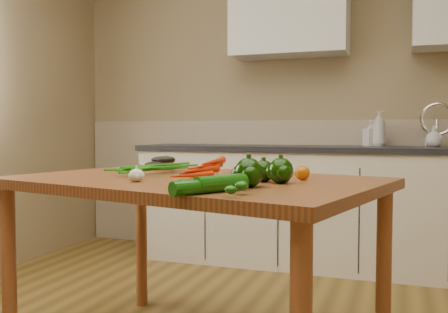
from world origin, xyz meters
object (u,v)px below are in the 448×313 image
tomato_b (280,170)px  pepper_a (264,171)px  pepper_c (249,173)px  carrot_bunch (189,167)px  leafy_greens (167,159)px  zucchini_b (205,186)px  garlic_bulb (137,175)px  tomato_a (265,171)px  soap_bottle_a (379,128)px  table (194,199)px  tomato_c (302,173)px  zucchini_a (221,183)px  soap_bottle_b (371,133)px  soap_bottle_c (434,136)px  pepper_b (281,171)px

tomato_b → pepper_a: bearing=-97.0°
pepper_c → tomato_b: pepper_c is taller
carrot_bunch → leafy_greens: (-0.26, 0.32, 0.02)m
pepper_c → zucchini_b: size_ratio=0.41×
garlic_bulb → pepper_c: bearing=-3.2°
leafy_greens → tomato_a: size_ratio=3.45×
pepper_c → zucchini_b: bearing=-109.3°
soap_bottle_a → pepper_a: bearing=-148.4°
pepper_c → zucchini_b: (-0.08, -0.22, -0.03)m
table → pepper_a: (0.33, -0.06, 0.13)m
tomato_c → tomato_b: bearing=152.0°
zucchini_a → zucchini_b: (-0.03, -0.06, -0.00)m
soap_bottle_a → tomato_c: bearing=-145.2°
soap_bottle_a → garlic_bulb: size_ratio=4.31×
soap_bottle_a → zucchini_a: size_ratio=1.32×
tomato_a → pepper_c: bearing=-84.2°
soap_bottle_b → pepper_a: bearing=-137.0°
soap_bottle_a → carrot_bunch: (-0.74, -1.84, -0.18)m
leafy_greens → tomato_c: 0.84m
soap_bottle_a → table: bearing=-157.8°
tomato_a → zucchini_a: tomato_a is taller
pepper_a → pepper_c: pepper_c is taller
soap_bottle_c → pepper_a: bearing=-148.7°
carrot_bunch → zucchini_a: bearing=-42.4°
tomato_c → tomato_a: bearing=160.9°
soap_bottle_a → garlic_bulb: 2.31m
soap_bottle_c → garlic_bulb: soap_bottle_c is taller
pepper_a → zucchini_b: (-0.08, -0.42, -0.02)m
zucchini_a → tomato_b: bearing=82.4°
garlic_bulb → carrot_bunch: bearing=73.8°
table → soap_bottle_c: size_ratio=11.38×
garlic_bulb → zucchini_a: 0.46m
table → pepper_a: size_ratio=20.25×
carrot_bunch → garlic_bulb: bearing=-92.5°
tomato_b → zucchini_a: (-0.07, -0.54, -0.01)m
tomato_b → carrot_bunch: bearing=-174.2°
pepper_c → pepper_a: bearing=88.9°
soap_bottle_b → leafy_greens: soap_bottle_b is taller
garlic_bulb → zucchini_a: zucchini_a is taller
pepper_a → table: bearing=169.0°
pepper_b → zucchini_b: (-0.16, -0.39, -0.02)m
zucchini_b → pepper_a: bearing=78.8°
pepper_a → tomato_a: (-0.04, 0.18, -0.01)m
soap_bottle_b → pepper_c: (-0.30, -2.19, -0.13)m
soap_bottle_c → zucchini_b: size_ratio=0.59×
leafy_greens → pepper_a: size_ratio=2.57×
garlic_bulb → zucchini_a: size_ratio=0.31×
pepper_c → tomato_a: pepper_c is taller
pepper_b → garlic_bulb: bearing=-166.1°
pepper_b → zucchini_a: size_ratio=0.48×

